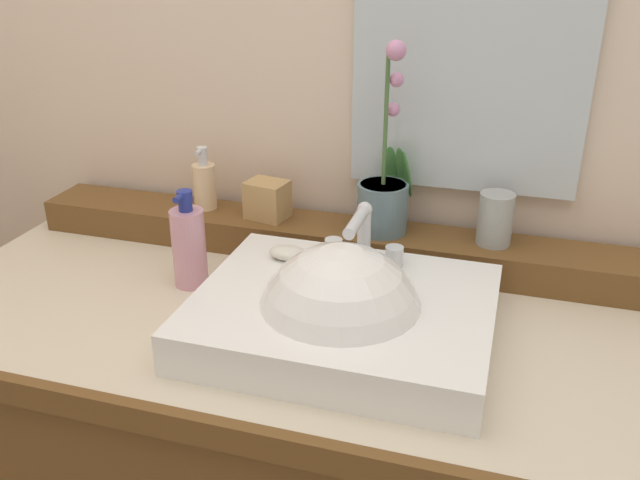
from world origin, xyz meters
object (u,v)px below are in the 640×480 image
potted_plant (384,195)px  soap_dispenser (204,184)px  trinket_box (267,200)px  sink_basin (341,321)px  lotion_bottle (189,246)px  tumbler_cup (495,219)px  soap_bar (288,253)px

potted_plant → soap_dispenser: bearing=178.6°
trinket_box → sink_basin: bearing=-41.4°
lotion_bottle → trinket_box: bearing=68.4°
potted_plant → trinket_box: bearing=-179.6°
trinket_box → lotion_bottle: size_ratio=0.43×
sink_basin → soap_dispenser: (-0.38, 0.31, 0.09)m
sink_basin → tumbler_cup: 0.38m
soap_bar → trinket_box: (-0.11, 0.18, 0.02)m
sink_basin → lotion_bottle: 0.34m
tumbler_cup → lotion_bottle: lotion_bottle is taller
sink_basin → lotion_bottle: (-0.32, 0.10, 0.05)m
sink_basin → soap_bar: bearing=138.3°
tumbler_cup → trinket_box: (-0.45, -0.00, -0.01)m
tumbler_cup → soap_bar: bearing=-151.6°
soap_bar → tumbler_cup: tumbler_cup is taller
soap_bar → tumbler_cup: 0.39m
soap_bar → potted_plant: potted_plant is taller
trinket_box → soap_bar: bearing=-49.3°
sink_basin → trinket_box: 0.39m
sink_basin → potted_plant: size_ratio=1.28×
soap_bar → sink_basin: bearing=-41.7°
potted_plant → lotion_bottle: bearing=-148.0°
soap_bar → lotion_bottle: lotion_bottle is taller
soap_bar → tumbler_cup: (0.34, 0.19, 0.03)m
lotion_bottle → tumbler_cup: bearing=20.8°
soap_bar → soap_dispenser: soap_dispenser is taller
soap_bar → potted_plant: bearing=54.2°
soap_dispenser → soap_bar: bearing=-37.3°
potted_plant → tumbler_cup: potted_plant is taller
potted_plant → tumbler_cup: 0.21m
sink_basin → lotion_bottle: bearing=162.5°
lotion_bottle → soap_bar: bearing=5.0°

